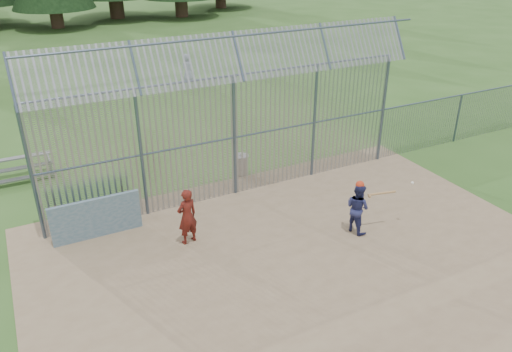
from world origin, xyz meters
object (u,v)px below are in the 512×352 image
bleacher (7,171)px  batter (358,208)px  dugout_wall (96,218)px  onlooker (187,216)px  trash_can (241,165)px

bleacher → batter: bearing=-42.3°
dugout_wall → onlooker: size_ratio=1.52×
batter → bleacher: bearing=36.8°
onlooker → trash_can: onlooker is taller
batter → trash_can: 5.11m
batter → onlooker: 4.84m
bleacher → dugout_wall: bearing=-66.9°
onlooker → batter: bearing=146.7°
onlooker → trash_can: 4.58m
onlooker → trash_can: (3.19, 3.26, -0.46)m
batter → bleacher: 11.96m
batter → onlooker: (-4.54, 1.66, 0.07)m
dugout_wall → bleacher: size_ratio=0.83×
bleacher → onlooker: bearing=-56.1°
dugout_wall → onlooker: (2.19, -1.45, 0.22)m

